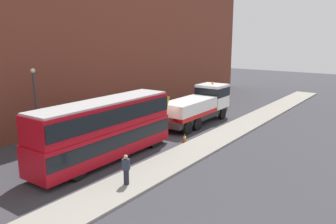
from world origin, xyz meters
name	(u,v)px	position (x,y,z in m)	size (l,w,h in m)	color
ground_plane	(159,137)	(0.00, 0.00, 0.00)	(120.00, 120.00, 0.00)	#38383D
near_kerb	(203,145)	(0.00, -4.20, 0.07)	(60.00, 2.80, 0.15)	gray
building_facade	(84,37)	(0.00, 8.55, 8.07)	(60.00, 1.50, 16.00)	brown
recovery_tow_truck	(199,105)	(5.77, -0.31, 1.76)	(10.16, 2.75, 3.67)	#2D2D2D
double_decker_bus	(105,128)	(-6.28, -0.32, 2.23)	(11.07, 2.69, 4.06)	#B70C19
pedestrian_onlooker	(126,170)	(-8.58, -4.28, 0.99)	(0.40, 0.47, 1.71)	#232333
traffic_cone_near_bus	(185,138)	(0.05, -2.49, 0.34)	(0.36, 0.36, 0.72)	orange
street_lamp	(35,100)	(-6.92, 6.35, 3.47)	(0.36, 0.36, 5.83)	#38383D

